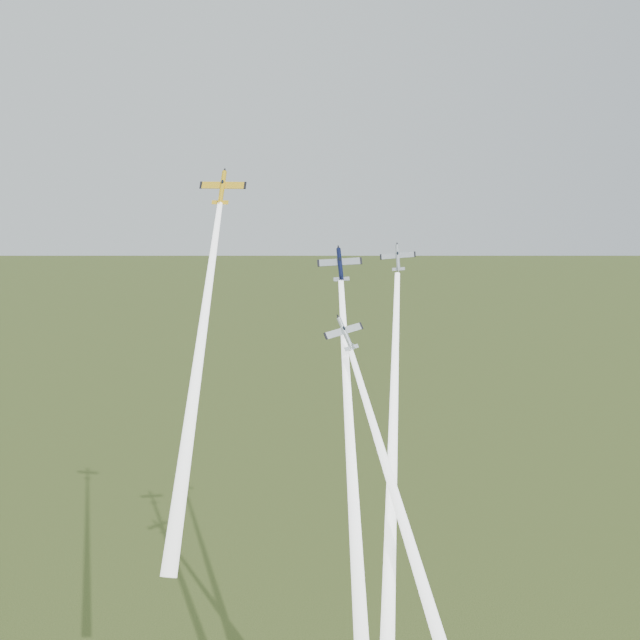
{
  "coord_description": "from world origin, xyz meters",
  "views": [
    {
      "loc": [
        -19.44,
        -138.74,
        119.09
      ],
      "look_at": [
        0.0,
        -6.0,
        92.0
      ],
      "focal_mm": 45.0,
      "sensor_mm": 36.0,
      "label": 1
    }
  ],
  "objects_px": {
    "plane_navy": "(340,264)",
    "plane_silver_low": "(345,333)",
    "plane_yellow": "(222,188)",
    "plane_silver_right": "(398,258)"
  },
  "relations": [
    {
      "from": "plane_yellow",
      "to": "plane_navy",
      "type": "xyz_separation_m",
      "value": [
        20.04,
        -8.23,
        -13.15
      ]
    },
    {
      "from": "plane_yellow",
      "to": "plane_silver_right",
      "type": "relative_size",
      "value": 1.3
    },
    {
      "from": "plane_navy",
      "to": "plane_silver_low",
      "type": "height_order",
      "value": "plane_navy"
    },
    {
      "from": "plane_silver_right",
      "to": "plane_silver_low",
      "type": "relative_size",
      "value": 0.9
    },
    {
      "from": "plane_navy",
      "to": "plane_silver_low",
      "type": "distance_m",
      "value": 14.48
    },
    {
      "from": "plane_silver_right",
      "to": "plane_silver_low",
      "type": "xyz_separation_m",
      "value": [
        -12.53,
        -15.51,
        -10.52
      ]
    },
    {
      "from": "plane_yellow",
      "to": "plane_silver_right",
      "type": "bearing_deg",
      "value": 10.74
    },
    {
      "from": "plane_yellow",
      "to": "plane_silver_right",
      "type": "height_order",
      "value": "plane_yellow"
    },
    {
      "from": "plane_silver_low",
      "to": "plane_silver_right",
      "type": "bearing_deg",
      "value": 29.44
    },
    {
      "from": "plane_yellow",
      "to": "plane_silver_low",
      "type": "xyz_separation_m",
      "value": [
        19.2,
        -18.53,
        -23.29
      ]
    }
  ]
}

